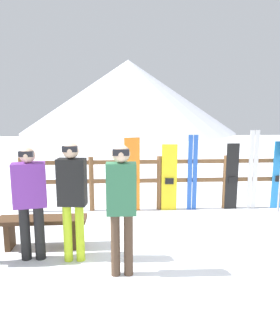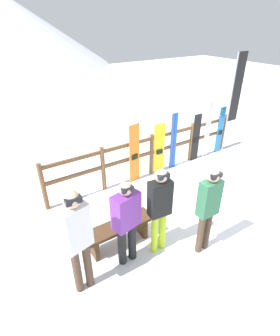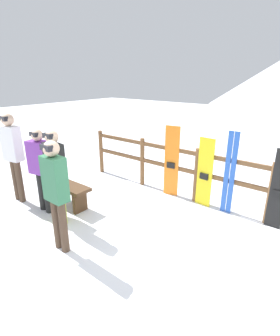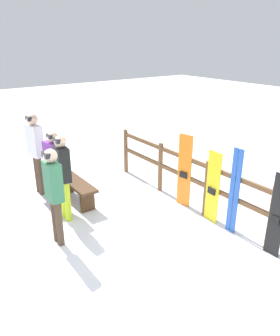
{
  "view_description": "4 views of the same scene",
  "coord_description": "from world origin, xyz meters",
  "px_view_note": "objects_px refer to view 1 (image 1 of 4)",
  "views": [
    {
      "loc": [
        -0.8,
        -4.34,
        2.09
      ],
      "look_at": [
        -0.47,
        1.01,
        1.09
      ],
      "focal_mm": 35.0,
      "sensor_mm": 36.0,
      "label": 1
    },
    {
      "loc": [
        -3.57,
        -2.72,
        3.61
      ],
      "look_at": [
        -0.99,
        1.21,
        0.92
      ],
      "focal_mm": 28.0,
      "sensor_mm": 36.0,
      "label": 2
    },
    {
      "loc": [
        2.18,
        -2.34,
        2.45
      ],
      "look_at": [
        -0.66,
        1.19,
        0.84
      ],
      "focal_mm": 28.0,
      "sensor_mm": 36.0,
      "label": 3
    },
    {
      "loc": [
        3.81,
        -2.14,
        3.21
      ],
      "look_at": [
        -0.54,
        1.0,
        1.08
      ],
      "focal_mm": 35.0,
      "sensor_mm": 36.0,
      "label": 4
    }
  ],
  "objects_px": {
    "person_purple": "(30,196)",
    "ski_pair_blue": "(192,173)",
    "snowboard_orange": "(132,175)",
    "snowboard_blue": "(278,175)",
    "bench": "(42,226)",
    "snowboard_black_stripe": "(232,177)",
    "person_plaid_green": "(121,200)",
    "ski_pair_white": "(253,170)",
    "person_black": "(72,192)",
    "snowboard_yellow": "(169,178)"
  },
  "relations": [
    {
      "from": "person_purple",
      "to": "ski_pair_blue",
      "type": "relative_size",
      "value": 1.01
    },
    {
      "from": "snowboard_orange",
      "to": "snowboard_blue",
      "type": "bearing_deg",
      "value": -0.0
    },
    {
      "from": "bench",
      "to": "snowboard_blue",
      "type": "distance_m",
      "value": 4.78
    },
    {
      "from": "ski_pair_blue",
      "to": "snowboard_black_stripe",
      "type": "xyz_separation_m",
      "value": [
        0.82,
        -0.0,
        -0.09
      ]
    },
    {
      "from": "bench",
      "to": "snowboard_orange",
      "type": "height_order",
      "value": "snowboard_orange"
    },
    {
      "from": "person_plaid_green",
      "to": "ski_pair_white",
      "type": "relative_size",
      "value": 1.01
    },
    {
      "from": "person_plaid_green",
      "to": "snowboard_blue",
      "type": "distance_m",
      "value": 4.2
    },
    {
      "from": "person_purple",
      "to": "snowboard_orange",
      "type": "height_order",
      "value": "person_purple"
    },
    {
      "from": "person_black",
      "to": "ski_pair_blue",
      "type": "xyz_separation_m",
      "value": [
        2.11,
        2.18,
        -0.2
      ]
    },
    {
      "from": "person_plaid_green",
      "to": "snowboard_black_stripe",
      "type": "height_order",
      "value": "person_plaid_green"
    },
    {
      "from": "snowboard_orange",
      "to": "snowboard_yellow",
      "type": "distance_m",
      "value": 0.76
    },
    {
      "from": "bench",
      "to": "snowboard_yellow",
      "type": "distance_m",
      "value": 2.78
    },
    {
      "from": "person_plaid_green",
      "to": "ski_pair_blue",
      "type": "relative_size",
      "value": 1.07
    },
    {
      "from": "ski_pair_white",
      "to": "snowboard_blue",
      "type": "bearing_deg",
      "value": -0.37
    },
    {
      "from": "bench",
      "to": "person_plaid_green",
      "type": "height_order",
      "value": "person_plaid_green"
    },
    {
      "from": "person_purple",
      "to": "ski_pair_white",
      "type": "xyz_separation_m",
      "value": [
        3.96,
        2.09,
        -0.09
      ]
    },
    {
      "from": "snowboard_yellow",
      "to": "ski_pair_blue",
      "type": "bearing_deg",
      "value": 0.43
    },
    {
      "from": "person_purple",
      "to": "person_black",
      "type": "distance_m",
      "value": 0.59
    },
    {
      "from": "person_black",
      "to": "snowboard_blue",
      "type": "relative_size",
      "value": 1.17
    },
    {
      "from": "snowboard_yellow",
      "to": "ski_pair_white",
      "type": "xyz_separation_m",
      "value": [
        1.74,
        0.0,
        0.14
      ]
    },
    {
      "from": "bench",
      "to": "snowboard_black_stripe",
      "type": "distance_m",
      "value": 3.88
    },
    {
      "from": "snowboard_yellow",
      "to": "snowboard_black_stripe",
      "type": "relative_size",
      "value": 0.99
    },
    {
      "from": "person_purple",
      "to": "snowboard_blue",
      "type": "relative_size",
      "value": 1.11
    },
    {
      "from": "person_plaid_green",
      "to": "snowboard_yellow",
      "type": "relative_size",
      "value": 1.21
    },
    {
      "from": "bench",
      "to": "ski_pair_white",
      "type": "distance_m",
      "value": 4.3
    },
    {
      "from": "person_plaid_green",
      "to": "ski_pair_white",
      "type": "bearing_deg",
      "value": 43.83
    },
    {
      "from": "bench",
      "to": "ski_pair_white",
      "type": "xyz_separation_m",
      "value": [
        3.91,
        1.72,
        0.47
      ]
    },
    {
      "from": "bench",
      "to": "person_black",
      "type": "xyz_separation_m",
      "value": [
        0.53,
        -0.46,
        0.63
      ]
    },
    {
      "from": "bench",
      "to": "ski_pair_white",
      "type": "height_order",
      "value": "ski_pair_white"
    },
    {
      "from": "person_purple",
      "to": "snowboard_black_stripe",
      "type": "xyz_separation_m",
      "value": [
        3.52,
        2.09,
        -0.22
      ]
    },
    {
      "from": "person_purple",
      "to": "ski_pair_white",
      "type": "distance_m",
      "value": 4.48
    },
    {
      "from": "person_black",
      "to": "snowboard_blue",
      "type": "bearing_deg",
      "value": 29.01
    },
    {
      "from": "person_plaid_green",
      "to": "snowboard_black_stripe",
      "type": "xyz_separation_m",
      "value": [
        2.29,
        2.61,
        -0.3
      ]
    },
    {
      "from": "snowboard_black_stripe",
      "to": "ski_pair_blue",
      "type": "bearing_deg",
      "value": 179.75
    },
    {
      "from": "ski_pair_blue",
      "to": "ski_pair_white",
      "type": "distance_m",
      "value": 1.26
    },
    {
      "from": "snowboard_blue",
      "to": "person_plaid_green",
      "type": "bearing_deg",
      "value": -141.38
    },
    {
      "from": "person_purple",
      "to": "ski_pair_blue",
      "type": "xyz_separation_m",
      "value": [
        2.7,
        2.09,
        -0.13
      ]
    },
    {
      "from": "snowboard_yellow",
      "to": "ski_pair_white",
      "type": "bearing_deg",
      "value": 0.12
    },
    {
      "from": "person_black",
      "to": "ski_pair_white",
      "type": "distance_m",
      "value": 4.02
    },
    {
      "from": "person_black",
      "to": "ski_pair_blue",
      "type": "distance_m",
      "value": 3.04
    },
    {
      "from": "snowboard_yellow",
      "to": "snowboard_orange",
      "type": "bearing_deg",
      "value": 179.99
    },
    {
      "from": "snowboard_yellow",
      "to": "snowboard_black_stripe",
      "type": "height_order",
      "value": "snowboard_black_stripe"
    },
    {
      "from": "ski_pair_blue",
      "to": "snowboard_blue",
      "type": "relative_size",
      "value": 1.1
    },
    {
      "from": "snowboard_orange",
      "to": "ski_pair_blue",
      "type": "distance_m",
      "value": 1.23
    },
    {
      "from": "snowboard_black_stripe",
      "to": "snowboard_orange",
      "type": "bearing_deg",
      "value": 180.0
    },
    {
      "from": "person_plaid_green",
      "to": "ski_pair_white",
      "type": "height_order",
      "value": "person_plaid_green"
    },
    {
      "from": "snowboard_orange",
      "to": "ski_pair_white",
      "type": "bearing_deg",
      "value": 0.08
    },
    {
      "from": "person_purple",
      "to": "snowboard_black_stripe",
      "type": "distance_m",
      "value": 4.1
    },
    {
      "from": "person_purple",
      "to": "ski_pair_blue",
      "type": "distance_m",
      "value": 3.41
    },
    {
      "from": "snowboard_black_stripe",
      "to": "ski_pair_white",
      "type": "bearing_deg",
      "value": 0.46
    }
  ]
}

